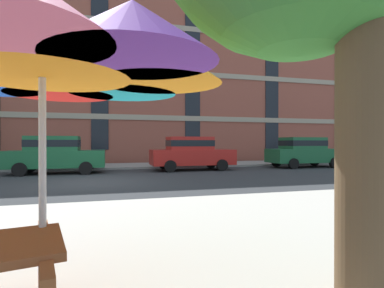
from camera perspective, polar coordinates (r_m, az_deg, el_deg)
ground_plane at (r=11.87m, az=-18.41°, el=-6.88°), size 120.00×120.00×0.00m
sidewalk_far at (r=18.62m, az=-17.30°, el=-4.09°), size 56.00×3.60×0.12m
apartment_building at (r=27.21m, az=-16.74°, el=10.70°), size 44.61×12.08×12.80m
sedan_green at (r=15.66m, az=-24.49°, el=-1.67°), size 4.40×1.98×1.78m
sedan_red at (r=16.03m, az=-0.14°, el=-1.60°), size 4.40×1.98×1.78m
sedan_green_midblock at (r=19.09m, az=20.50°, el=-1.31°), size 4.40×1.98×1.78m
patio_umbrella at (r=2.91m, az=-26.60°, el=15.42°), size 3.14×3.14×2.53m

